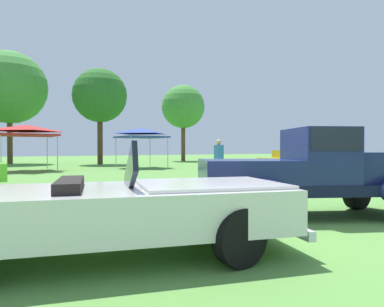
{
  "coord_description": "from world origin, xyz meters",
  "views": [
    {
      "loc": [
        -5.06,
        -4.14,
        1.31
      ],
      "look_at": [
        0.05,
        3.51,
        1.18
      ],
      "focal_mm": 32.35,
      "sensor_mm": 36.0,
      "label": 1
    }
  ],
  "objects": [
    {
      "name": "spectator_between_cars",
      "position": [
        3.65,
        6.94,
        0.91
      ],
      "size": [
        0.3,
        0.43,
        1.69
      ],
      "color": "#7F7056",
      "rests_on": "ground_plane"
    },
    {
      "name": "neighbor_convertible",
      "position": [
        -3.47,
        -0.14,
        0.58
      ],
      "size": [
        4.85,
        3.02,
        1.4
      ],
      "color": "silver",
      "rests_on": "ground_plane"
    },
    {
      "name": "canopy_tent_center_field",
      "position": [
        -1.91,
        18.03,
        2.42
      ],
      "size": [
        3.16,
        3.16,
        2.71
      ],
      "color": "#B7B7BC",
      "rests_on": "ground_plane"
    },
    {
      "name": "canopy_tent_right_field",
      "position": [
        5.11,
        17.3,
        2.42
      ],
      "size": [
        2.92,
        2.92,
        2.71
      ],
      "color": "#B7B7BC",
      "rests_on": "ground_plane"
    },
    {
      "name": "ground_plane",
      "position": [
        0.0,
        0.0,
        0.0
      ],
      "size": [
        120.0,
        120.0,
        0.0
      ],
      "primitive_type": "plane",
      "color": "#568C3D"
    },
    {
      "name": "treeline_far_right",
      "position": [
        14.58,
        26.97,
        5.75
      ],
      "size": [
        4.57,
        4.57,
        8.07
      ],
      "color": "brown",
      "rests_on": "ground_plane"
    },
    {
      "name": "feature_pickup_truck",
      "position": [
        0.6,
        0.09,
        0.87
      ],
      "size": [
        4.45,
        3.3,
        1.7
      ],
      "color": "black",
      "rests_on": "ground_plane"
    },
    {
      "name": "treeline_center",
      "position": [
        -1.6,
        29.25,
        6.55
      ],
      "size": [
        6.19,
        6.19,
        9.66
      ],
      "color": "brown",
      "rests_on": "ground_plane"
    },
    {
      "name": "treeline_mid_right",
      "position": [
        4.62,
        24.28,
        5.74
      ],
      "size": [
        4.5,
        4.5,
        8.03
      ],
      "color": "#47331E",
      "rests_on": "ground_plane"
    },
    {
      "name": "show_car_yellow",
      "position": [
        11.26,
        9.4,
        0.6
      ],
      "size": [
        4.59,
        1.74,
        1.22
      ],
      "color": "yellow",
      "rests_on": "ground_plane"
    }
  ]
}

